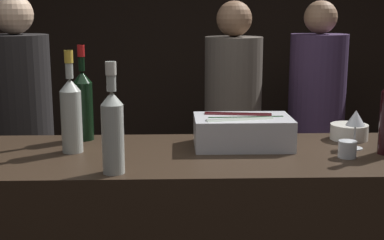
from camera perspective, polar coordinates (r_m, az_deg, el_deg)
wall_back_chalkboard at (r=4.26m, az=-1.07°, el=9.01°), size 6.40×0.06×2.80m
ice_bin_with_bottles at (r=2.09m, az=5.36°, el=-1.04°), size 0.37×0.24×0.13m
bowl_white at (r=2.30m, az=16.41°, el=-1.17°), size 0.15×0.15×0.06m
wine_glass at (r=2.13m, az=17.06°, el=0.03°), size 0.07×0.07×0.15m
candle_votive at (r=2.01m, az=16.23°, el=-3.00°), size 0.07×0.07×0.06m
red_wine_bottle_burgundy at (r=2.22m, az=-11.54°, el=1.80°), size 0.08×0.08×0.39m
rose_wine_bottle at (r=2.03m, az=-12.77°, el=0.85°), size 0.08×0.08×0.38m
white_wine_bottle at (r=1.74m, az=-8.47°, el=-0.80°), size 0.07×0.07×0.37m
person_in_hoodie at (r=3.06m, az=-17.79°, el=-1.37°), size 0.35×0.35×1.68m
person_blond_tee at (r=3.26m, az=4.35°, el=-0.31°), size 0.34×0.34×1.65m
person_grey_polo at (r=3.59m, az=13.09°, el=0.49°), size 0.37×0.37×1.66m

